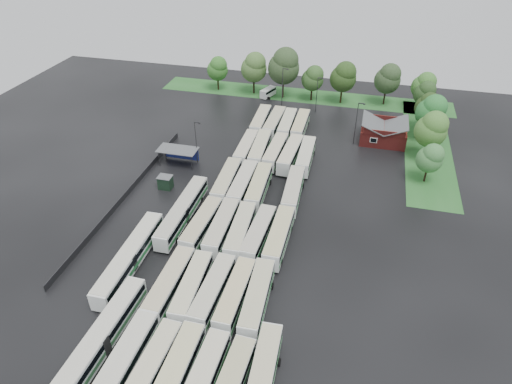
# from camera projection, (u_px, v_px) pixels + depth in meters

# --- Properties ---
(ground) EXTENTS (160.00, 160.00, 0.00)m
(ground) POSITION_uv_depth(u_px,v_px,m) (226.00, 243.00, 75.22)
(ground) COLOR black
(ground) RESTS_ON ground
(brick_building) EXTENTS (10.07, 8.60, 5.39)m
(brick_building) POSITION_uv_depth(u_px,v_px,m) (383.00, 134.00, 103.49)
(brick_building) COLOR maroon
(brick_building) RESTS_ON ground
(wash_shed) EXTENTS (8.20, 4.20, 3.58)m
(wash_shed) POSITION_uv_depth(u_px,v_px,m) (178.00, 151.00, 94.65)
(wash_shed) COLOR #2D2D30
(wash_shed) RESTS_ON ground
(utility_hut) EXTENTS (2.70, 2.20, 2.62)m
(utility_hut) POSITION_uv_depth(u_px,v_px,m) (165.00, 182.00, 87.85)
(utility_hut) COLOR black
(utility_hut) RESTS_ON ground
(grass_strip_north) EXTENTS (80.00, 10.00, 0.01)m
(grass_strip_north) POSITION_uv_depth(u_px,v_px,m) (303.00, 96.00, 126.64)
(grass_strip_north) COLOR #256025
(grass_strip_north) RESTS_ON ground
(grass_strip_east) EXTENTS (10.00, 50.00, 0.01)m
(grass_strip_east) POSITION_uv_depth(u_px,v_px,m) (427.00, 146.00, 102.53)
(grass_strip_east) COLOR #256025
(grass_strip_east) RESTS_ON ground
(west_fence) EXTENTS (0.10, 50.00, 1.20)m
(west_fence) POSITION_uv_depth(u_px,v_px,m) (126.00, 194.00, 85.80)
(west_fence) COLOR #2D2D30
(west_fence) RESTS_ON ground
(bus_r0c0) EXTENTS (2.95, 13.17, 3.66)m
(bus_r0c0) POSITION_uv_depth(u_px,v_px,m) (125.00, 361.00, 54.33)
(bus_r0c0) COLOR silver
(bus_r0c0) RESTS_ON ground
(bus_r0c1) EXTENTS (3.09, 12.54, 3.47)m
(bus_r0c1) POSITION_uv_depth(u_px,v_px,m) (151.00, 368.00, 53.67)
(bus_r0c1) COLOR silver
(bus_r0c1) RESTS_ON ground
(bus_r0c2) EXTENTS (2.80, 13.10, 3.64)m
(bus_r0c2) POSITION_uv_depth(u_px,v_px,m) (176.00, 375.00, 52.89)
(bus_r0c2) COLOR silver
(bus_r0c2) RESTS_ON ground
(bus_r0c3) EXTENTS (2.97, 12.74, 3.53)m
(bus_r0c3) POSITION_uv_depth(u_px,v_px,m) (202.00, 381.00, 52.26)
(bus_r0c3) COLOR silver
(bus_r0c3) RESTS_ON ground
(bus_r1c0) EXTENTS (2.86, 13.02, 3.62)m
(bus_r1c0) POSITION_uv_depth(u_px,v_px,m) (170.00, 284.00, 64.80)
(bus_r1c0) COLOR silver
(bus_r1c0) RESTS_ON ground
(bus_r1c1) EXTENTS (3.20, 12.59, 3.48)m
(bus_r1c1) POSITION_uv_depth(u_px,v_px,m) (192.00, 287.00, 64.34)
(bus_r1c1) COLOR silver
(bus_r1c1) RESTS_ON ground
(bus_r1c2) EXTENTS (3.08, 12.68, 3.51)m
(bus_r1c2) POSITION_uv_depth(u_px,v_px,m) (213.00, 291.00, 63.78)
(bus_r1c2) COLOR silver
(bus_r1c2) RESTS_ON ground
(bus_r1c3) EXTENTS (2.81, 12.55, 3.48)m
(bus_r1c3) POSITION_uv_depth(u_px,v_px,m) (235.00, 295.00, 63.14)
(bus_r1c3) COLOR silver
(bus_r1c3) RESTS_ON ground
(bus_r1c4) EXTENTS (3.35, 13.07, 3.60)m
(bus_r1c4) POSITION_uv_depth(u_px,v_px,m) (257.00, 298.00, 62.54)
(bus_r1c4) COLOR silver
(bus_r1c4) RESTS_ON ground
(bus_r2c0) EXTENTS (3.30, 12.90, 3.56)m
(bus_r2c0) POSITION_uv_depth(u_px,v_px,m) (202.00, 225.00, 75.95)
(bus_r2c0) COLOR silver
(bus_r2c0) RESTS_ON ground
(bus_r2c1) EXTENTS (3.02, 13.07, 3.63)m
(bus_r2c1) POSITION_uv_depth(u_px,v_px,m) (222.00, 227.00, 75.32)
(bus_r2c1) COLOR silver
(bus_r2c1) RESTS_ON ground
(bus_r2c2) EXTENTS (3.32, 12.96, 3.58)m
(bus_r2c2) POSITION_uv_depth(u_px,v_px,m) (240.00, 231.00, 74.52)
(bus_r2c2) COLOR silver
(bus_r2c2) RESTS_ON ground
(bus_r2c3) EXTENTS (3.22, 12.76, 3.52)m
(bus_r2c3) POSITION_uv_depth(u_px,v_px,m) (258.00, 234.00, 73.99)
(bus_r2c3) COLOR silver
(bus_r2c3) RESTS_ON ground
(bus_r2c4) EXTENTS (2.80, 13.13, 3.65)m
(bus_r2c4) POSITION_uv_depth(u_px,v_px,m) (279.00, 237.00, 73.36)
(bus_r2c4) COLOR silver
(bus_r2c4) RESTS_ON ground
(bus_r3c0) EXTENTS (3.29, 13.29, 3.67)m
(bus_r3c0) POSITION_uv_depth(u_px,v_px,m) (227.00, 181.00, 86.80)
(bus_r3c0) COLOR silver
(bus_r3c0) RESTS_ON ground
(bus_r3c1) EXTENTS (2.96, 13.20, 3.67)m
(bus_r3c1) POSITION_uv_depth(u_px,v_px,m) (243.00, 184.00, 86.04)
(bus_r3c1) COLOR silver
(bus_r3c1) RESTS_ON ground
(bus_r3c2) EXTENTS (3.33, 13.23, 3.65)m
(bus_r3c2) POSITION_uv_depth(u_px,v_px,m) (259.00, 187.00, 85.26)
(bus_r3c2) COLOR silver
(bus_r3c2) RESTS_ON ground
(bus_r3c4) EXTENTS (3.38, 13.19, 3.64)m
(bus_r3c4) POSITION_uv_depth(u_px,v_px,m) (293.00, 191.00, 84.29)
(bus_r3c4) COLOR silver
(bus_r3c4) RESTS_ON ground
(bus_r4c0) EXTENTS (2.94, 12.62, 3.50)m
(bus_r4c0) POSITION_uv_depth(u_px,v_px,m) (246.00, 148.00, 97.75)
(bus_r4c0) COLOR silver
(bus_r4c0) RESTS_ON ground
(bus_r4c1) EXTENTS (3.45, 13.33, 3.68)m
(bus_r4c1) POSITION_uv_depth(u_px,v_px,m) (260.00, 149.00, 97.18)
(bus_r4c1) COLOR silver
(bus_r4c1) RESTS_ON ground
(bus_r4c2) EXTENTS (3.09, 12.73, 3.52)m
(bus_r4c2) POSITION_uv_depth(u_px,v_px,m) (275.00, 152.00, 96.48)
(bus_r4c2) COLOR silver
(bus_r4c2) RESTS_ON ground
(bus_r4c3) EXTENTS (3.42, 13.21, 3.64)m
(bus_r4c3) POSITION_uv_depth(u_px,v_px,m) (290.00, 154.00, 95.44)
(bus_r4c3) COLOR silver
(bus_r4c3) RESTS_ON ground
(bus_r4c4) EXTENTS (3.03, 12.80, 3.54)m
(bus_r4c4) POSITION_uv_depth(u_px,v_px,m) (306.00, 156.00, 94.93)
(bus_r4c4) COLOR silver
(bus_r4c4) RESTS_ON ground
(bus_r5c0) EXTENTS (3.19, 13.00, 3.59)m
(bus_r5c0) POSITION_uv_depth(u_px,v_px,m) (261.00, 121.00, 108.72)
(bus_r5c0) COLOR silver
(bus_r5c0) RESTS_ON ground
(bus_r5c1) EXTENTS (2.97, 13.01, 3.61)m
(bus_r5c1) POSITION_uv_depth(u_px,v_px,m) (274.00, 123.00, 107.96)
(bus_r5c1) COLOR silver
(bus_r5c1) RESTS_ON ground
(bus_r5c2) EXTENTS (2.97, 12.73, 3.53)m
(bus_r5c2) POSITION_uv_depth(u_px,v_px,m) (287.00, 124.00, 107.28)
(bus_r5c2) COLOR silver
(bus_r5c2) RESTS_ON ground
(bus_r5c3) EXTENTS (2.76, 12.58, 3.50)m
(bus_r5c3) POSITION_uv_depth(u_px,v_px,m) (300.00, 125.00, 106.92)
(bus_r5c3) COLOR silver
(bus_r5c3) RESTS_ON ground
(artic_bus_west_a) EXTENTS (3.21, 18.80, 3.48)m
(artic_bus_west_a) POSITION_uv_depth(u_px,v_px,m) (102.00, 337.00, 57.28)
(artic_bus_west_a) COLOR silver
(artic_bus_west_a) RESTS_ON ground
(artic_bus_west_b) EXTENTS (2.71, 18.70, 3.47)m
(artic_bus_west_b) POSITION_uv_depth(u_px,v_px,m) (182.00, 211.00, 79.14)
(artic_bus_west_b) COLOR silver
(artic_bus_west_b) RESTS_ON ground
(artic_bus_west_c) EXTENTS (3.04, 19.33, 3.58)m
(artic_bus_west_c) POSITION_uv_depth(u_px,v_px,m) (130.00, 257.00, 69.35)
(artic_bus_west_c) COLOR silver
(artic_bus_west_c) RESTS_ON ground
(minibus) EXTENTS (3.70, 5.67, 2.33)m
(minibus) POSITION_uv_depth(u_px,v_px,m) (268.00, 92.00, 125.35)
(minibus) COLOR silver
(minibus) RESTS_ON ground
(tree_north_0) EXTENTS (5.84, 5.84, 9.67)m
(tree_north_0) POSITION_uv_depth(u_px,v_px,m) (218.00, 68.00, 126.76)
(tree_north_0) COLOR black
(tree_north_0) RESTS_ON ground
(tree_north_1) EXTENTS (7.08, 7.08, 11.72)m
(tree_north_1) POSITION_uv_depth(u_px,v_px,m) (254.00, 67.00, 123.78)
(tree_north_1) COLOR black
(tree_north_1) RESTS_ON ground
(tree_north_2) EXTENTS (8.42, 8.42, 13.94)m
(tree_north_2) POSITION_uv_depth(u_px,v_px,m) (284.00, 66.00, 120.40)
(tree_north_2) COLOR #3C2A1F
(tree_north_2) RESTS_ON ground
(tree_north_3) EXTENTS (5.88, 5.88, 9.74)m
(tree_north_3) POSITION_uv_depth(u_px,v_px,m) (313.00, 78.00, 120.45)
(tree_north_3) COLOR black
(tree_north_3) RESTS_ON ground
(tree_north_4) EXTENTS (6.87, 6.87, 11.38)m
(tree_north_4) POSITION_uv_depth(u_px,v_px,m) (344.00, 76.00, 118.40)
(tree_north_4) COLOR black
(tree_north_4) RESTS_ON ground
(tree_north_5) EXTENTS (6.75, 6.75, 11.18)m
(tree_north_5) POSITION_uv_depth(u_px,v_px,m) (388.00, 78.00, 117.65)
(tree_north_5) COLOR black
(tree_north_5) RESTS_ON ground
(tree_north_6) EXTENTS (6.02, 6.02, 9.97)m
(tree_north_6) POSITION_uv_depth(u_px,v_px,m) (424.00, 85.00, 115.70)
(tree_north_6) COLOR black
(tree_north_6) RESTS_ON ground
(tree_east_0) EXTENTS (5.12, 5.12, 8.47)m
(tree_east_0) POSITION_uv_depth(u_px,v_px,m) (431.00, 158.00, 87.38)
(tree_east_0) COLOR black
(tree_east_0) RESTS_ON ground
(tree_east_1) EXTENTS (6.70, 6.70, 11.10)m
(tree_east_1) POSITION_uv_depth(u_px,v_px,m) (432.00, 129.00, 93.83)
(tree_east_1) COLOR #3C2914
(tree_east_1) RESTS_ON ground
(tree_east_2) EXTENTS (6.62, 6.62, 10.97)m
(tree_east_2) POSITION_uv_depth(u_px,v_px,m) (432.00, 111.00, 101.30)
(tree_east_2) COLOR black
(tree_east_2) RESTS_ON ground
(tree_east_3) EXTENTS (5.64, 5.64, 9.34)m
(tree_east_3) POSITION_uv_depth(u_px,v_px,m) (428.00, 106.00, 106.16)
(tree_east_3) COLOR black
(tree_east_3) RESTS_ON ground
(tree_east_4) EXTENTS (5.32, 5.31, 8.79)m
(tree_east_4) POSITION_uv_depth(u_px,v_px,m) (425.00, 93.00, 113.70)
(tree_east_4) COLOR black
(tree_east_4) RESTS_ON ground
(lamp_post_ne) EXTENTS (1.54, 0.30, 9.99)m
(lamp_post_ne) POSITION_uv_depth(u_px,v_px,m) (357.00, 121.00, 100.10)
(lamp_post_ne) COLOR #2D2D30
(lamp_post_ne) RESTS_ON ground
(lamp_post_nw) EXTENTS (1.46, 0.28, 9.47)m
(lamp_post_nw) POSITION_uv_depth(u_px,v_px,m) (196.00, 139.00, 93.49)
(lamp_post_nw) COLOR #2D2D30
(lamp_post_nw) RESTS_ON ground
(lamp_post_back_w) EXTENTS (1.59, 0.31, 10.35)m
(lamp_post_back_w) POSITION_uv_depth(u_px,v_px,m) (283.00, 85.00, 117.14)
(lamp_post_back_w) COLOR #2D2D30
(lamp_post_back_w) RESTS_ON ground
(lamp_post_back_e) EXTENTS (1.42, 0.28, 9.25)m
(lamp_post_back_e) POSITION_uv_depth(u_px,v_px,m) (317.00, 92.00, 114.60)
(lamp_post_back_e) COLOR #2D2D30
(lamp_post_back_e) RESTS_ON ground
(puddle_0) EXTENTS (3.53, 3.53, 0.01)m
(puddle_0) POSITION_uv_depth(u_px,v_px,m) (181.00, 325.00, 61.21)
(puddle_0) COLOR black
(puddle_0) RESTS_ON ground
(puddle_1) EXTENTS (2.55, 2.55, 0.01)m
(puddle_1) POSITION_uv_depth(u_px,v_px,m) (248.00, 358.00, 57.03)
(puddle_1) COLOR black
(puddle_1) RESTS_ON ground
(puddle_2) EXTENTS (8.27, 8.27, 0.01)m
(puddle_2) POSITION_uv_depth(u_px,v_px,m) (188.00, 222.00, 79.71)
(puddle_2) COLOR black
(puddle_2) RESTS_ON ground
(puddle_3) EXTENTS (4.04, 4.04, 0.01)m
(puddle_3) POSITION_uv_depth(u_px,v_px,m) (265.00, 250.00, 73.69)
(puddle_3) COLOR black
(puddle_3) RESTS_ON ground
(puddle_4) EXTENTS (3.41, 3.41, 0.01)m
(puddle_4) POSITION_uv_depth(u_px,v_px,m) (266.00, 348.00, 58.19)
(puddle_4) COLOR black
(puddle_4) RESTS_ON ground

